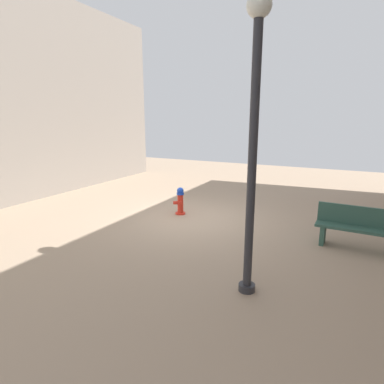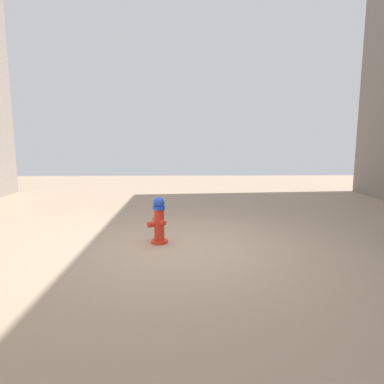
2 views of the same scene
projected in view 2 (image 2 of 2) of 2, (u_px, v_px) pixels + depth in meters
name	position (u px, v px, depth m)	size (l,w,h in m)	color
ground_plane	(189.00, 247.00, 5.73)	(23.40, 23.40, 0.00)	tan
fire_hydrant	(159.00, 220.00, 5.92)	(0.37, 0.38, 0.83)	red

